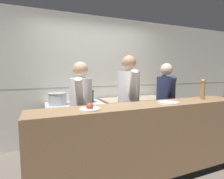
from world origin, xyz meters
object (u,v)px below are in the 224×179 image
at_px(plated_dish_appetiser, 168,102).
at_px(pepper_mill, 203,89).
at_px(oven_range, 76,127).
at_px(sauce_pot, 87,96).
at_px(mixing_bowl_steel, 130,96).
at_px(chef_line, 165,103).
at_px(stock_pot, 58,98).
at_px(chef_sous, 129,103).
at_px(plated_dish_main, 90,108).
at_px(chef_head_cook, 81,111).

xyz_separation_m(plated_dish_appetiser, pepper_mill, (0.69, 0.06, 0.15)).
relative_size(oven_range, sauce_pot, 3.96).
relative_size(mixing_bowl_steel, pepper_mill, 0.84).
bearing_deg(oven_range, sauce_pot, 13.58).
height_order(plated_dish_appetiser, chef_line, chef_line).
distance_m(stock_pot, plated_dish_appetiser, 1.86).
bearing_deg(mixing_bowl_steel, sauce_pot, 175.24).
height_order(stock_pot, plated_dish_appetiser, stock_pot).
bearing_deg(plated_dish_appetiser, sauce_pot, 118.39).
distance_m(oven_range, chef_sous, 1.12).
xyz_separation_m(mixing_bowl_steel, plated_dish_main, (-1.21, -1.32, 0.11)).
xyz_separation_m(oven_range, chef_line, (1.50, -0.66, 0.45)).
distance_m(pepper_mill, chef_sous, 1.14).
xyz_separation_m(stock_pot, plated_dish_appetiser, (1.29, -1.34, 0.06)).
bearing_deg(mixing_bowl_steel, plated_dish_main, -132.60).
distance_m(plated_dish_appetiser, chef_head_cook, 1.23).
xyz_separation_m(pepper_mill, chef_line, (-0.18, 0.61, -0.31)).
distance_m(mixing_bowl_steel, plated_dish_main, 1.79).
bearing_deg(chef_line, sauce_pot, 167.53).
bearing_deg(sauce_pot, mixing_bowl_steel, -4.76).
xyz_separation_m(chef_head_cook, chef_line, (1.54, 0.03, 0.00)).
height_order(mixing_bowl_steel, pepper_mill, pepper_mill).
xyz_separation_m(sauce_pot, mixing_bowl_steel, (0.88, -0.07, -0.04)).
height_order(stock_pot, chef_line, chef_line).
bearing_deg(stock_pot, chef_sous, -32.42).
distance_m(plated_dish_main, chef_line, 1.73).
height_order(stock_pot, mixing_bowl_steel, stock_pot).
bearing_deg(stock_pot, pepper_mill, -32.84).
height_order(oven_range, pepper_mill, pepper_mill).
relative_size(oven_range, stock_pot, 3.18).
relative_size(mixing_bowl_steel, chef_sous, 0.15).
height_order(sauce_pot, plated_dish_appetiser, sauce_pot).
xyz_separation_m(sauce_pot, chef_sous, (0.51, -0.72, -0.04)).
distance_m(mixing_bowl_steel, chef_line, 0.74).
bearing_deg(mixing_bowl_steel, stock_pot, 178.88).
bearing_deg(chef_line, pepper_mill, -56.65).
bearing_deg(oven_range, stock_pot, 177.73).
height_order(mixing_bowl_steel, chef_head_cook, chef_head_cook).
distance_m(pepper_mill, chef_head_cook, 1.85).
height_order(mixing_bowl_steel, chef_sous, chef_sous).
xyz_separation_m(plated_dish_main, chef_head_cook, (0.05, 0.65, -0.17)).
xyz_separation_m(stock_pot, chef_head_cook, (0.26, -0.69, -0.10)).
bearing_deg(sauce_pot, stock_pot, -175.19).
bearing_deg(chef_sous, stock_pot, 160.33).
height_order(stock_pot, chef_sous, chef_sous).
bearing_deg(chef_head_cook, sauce_pot, 87.59).
bearing_deg(chef_head_cook, plated_dish_main, -75.90).
bearing_deg(chef_sous, plated_dish_appetiser, -57.68).
height_order(sauce_pot, plated_dish_main, plated_dish_main).
relative_size(plated_dish_appetiser, chef_head_cook, 0.17).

